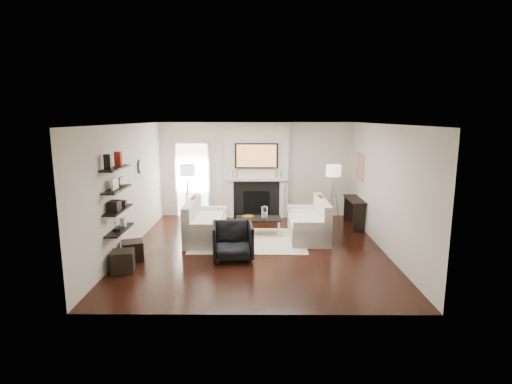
{
  "coord_description": "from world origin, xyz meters",
  "views": [
    {
      "loc": [
        0.06,
        -8.4,
        2.84
      ],
      "look_at": [
        0.0,
        0.6,
        1.15
      ],
      "focal_mm": 28.0,
      "sensor_mm": 36.0,
      "label": 1
    }
  ],
  "objects_px": {
    "armchair": "(233,239)",
    "lamp_right_shade": "(334,170)",
    "ottoman_near": "(133,251)",
    "lamp_left_shade": "(187,170)",
    "coffee_table": "(258,219)",
    "loveseat_right_base": "(308,228)",
    "loveseat_left_base": "(207,230)"
  },
  "relations": [
    {
      "from": "armchair",
      "to": "lamp_left_shade",
      "type": "xyz_separation_m",
      "value": [
        -1.39,
        2.84,
        1.04
      ]
    },
    {
      "from": "coffee_table",
      "to": "lamp_left_shade",
      "type": "height_order",
      "value": "lamp_left_shade"
    },
    {
      "from": "coffee_table",
      "to": "armchair",
      "type": "bearing_deg",
      "value": -106.92
    },
    {
      "from": "loveseat_left_base",
      "to": "lamp_right_shade",
      "type": "distance_m",
      "value": 3.73
    },
    {
      "from": "loveseat_right_base",
      "to": "coffee_table",
      "type": "height_order",
      "value": "same"
    },
    {
      "from": "armchair",
      "to": "lamp_right_shade",
      "type": "height_order",
      "value": "lamp_right_shade"
    },
    {
      "from": "coffee_table",
      "to": "lamp_left_shade",
      "type": "xyz_separation_m",
      "value": [
        -1.9,
        1.13,
        1.05
      ]
    },
    {
      "from": "lamp_left_shade",
      "to": "ottoman_near",
      "type": "distance_m",
      "value": 3.27
    },
    {
      "from": "loveseat_right_base",
      "to": "coffee_table",
      "type": "distance_m",
      "value": 1.22
    },
    {
      "from": "coffee_table",
      "to": "ottoman_near",
      "type": "distance_m",
      "value": 3.12
    },
    {
      "from": "armchair",
      "to": "lamp_left_shade",
      "type": "relative_size",
      "value": 2.06
    },
    {
      "from": "loveseat_right_base",
      "to": "armchair",
      "type": "bearing_deg",
      "value": -138.59
    },
    {
      "from": "loveseat_left_base",
      "to": "lamp_right_shade",
      "type": "relative_size",
      "value": 4.5
    },
    {
      "from": "coffee_table",
      "to": "armchair",
      "type": "relative_size",
      "value": 1.34
    },
    {
      "from": "coffee_table",
      "to": "loveseat_right_base",
      "type": "bearing_deg",
      "value": -9.65
    },
    {
      "from": "armchair",
      "to": "ottoman_near",
      "type": "bearing_deg",
      "value": 177.24
    },
    {
      "from": "loveseat_right_base",
      "to": "armchair",
      "type": "height_order",
      "value": "armchair"
    },
    {
      "from": "loveseat_right_base",
      "to": "lamp_left_shade",
      "type": "bearing_deg",
      "value": 156.63
    },
    {
      "from": "armchair",
      "to": "lamp_right_shade",
      "type": "distance_m",
      "value": 3.87
    },
    {
      "from": "loveseat_left_base",
      "to": "loveseat_right_base",
      "type": "xyz_separation_m",
      "value": [
        2.41,
        0.17,
        0.0
      ]
    },
    {
      "from": "loveseat_left_base",
      "to": "lamp_left_shade",
      "type": "relative_size",
      "value": 4.5
    },
    {
      "from": "coffee_table",
      "to": "armchair",
      "type": "height_order",
      "value": "armchair"
    },
    {
      "from": "loveseat_left_base",
      "to": "lamp_right_shade",
      "type": "xyz_separation_m",
      "value": [
        3.22,
        1.42,
        1.24
      ]
    },
    {
      "from": "loveseat_left_base",
      "to": "lamp_right_shade",
      "type": "bearing_deg",
      "value": 23.8
    },
    {
      "from": "coffee_table",
      "to": "lamp_right_shade",
      "type": "distance_m",
      "value": 2.49
    },
    {
      "from": "lamp_left_shade",
      "to": "ottoman_near",
      "type": "height_order",
      "value": "lamp_left_shade"
    },
    {
      "from": "loveseat_right_base",
      "to": "lamp_right_shade",
      "type": "height_order",
      "value": "lamp_right_shade"
    },
    {
      "from": "coffee_table",
      "to": "armchair",
      "type": "distance_m",
      "value": 1.78
    },
    {
      "from": "ottoman_near",
      "to": "armchair",
      "type": "bearing_deg",
      "value": 3.53
    },
    {
      "from": "loveseat_left_base",
      "to": "armchair",
      "type": "relative_size",
      "value": 2.19
    },
    {
      "from": "lamp_right_shade",
      "to": "ottoman_near",
      "type": "height_order",
      "value": "lamp_right_shade"
    },
    {
      "from": "lamp_left_shade",
      "to": "lamp_right_shade",
      "type": "distance_m",
      "value": 3.9
    }
  ]
}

